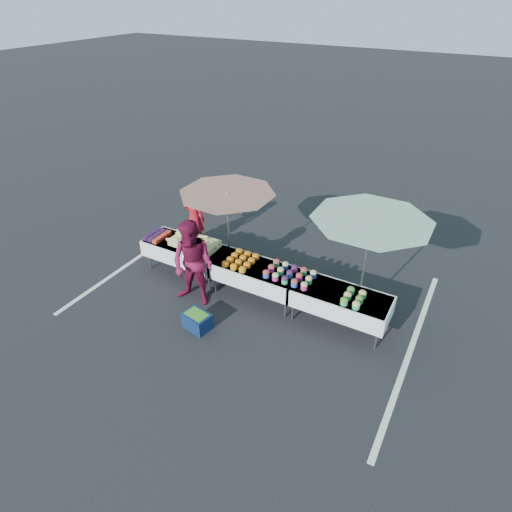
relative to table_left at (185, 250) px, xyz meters
The scene contains 17 objects.
ground 1.89m from the table_left, ahead, with size 80.00×80.00×0.00m, color black.
stripe_left 1.52m from the table_left, behind, with size 0.10×5.00×0.00m, color silver.
stripe_right 5.03m from the table_left, ahead, with size 0.10×5.00×0.00m, color silver.
table_left is the anchor object (origin of this frame).
table_center 1.80m from the table_left, ahead, with size 1.86×0.81×0.75m.
table_right 3.60m from the table_left, ahead, with size 1.86×0.81×0.75m.
berry_punnets 0.74m from the table_left, behind, with size 0.40×0.54×0.08m.
corn_pile 0.35m from the table_left, ahead, with size 1.16×0.57×0.26m.
plastic_bags 0.47m from the table_left, 45.00° to the right, with size 0.30×0.25×0.05m, color white.
carrot_bowls 1.47m from the table_left, ahead, with size 0.55×0.69×0.11m.
potato_cups 2.56m from the table_left, ahead, with size 0.94×0.58×0.16m.
bean_baskets 3.87m from the table_left, ahead, with size 0.36×0.50×0.15m.
vendor 1.22m from the table_left, 115.90° to the left, with size 0.55×0.36×1.52m, color maroon.
customer 1.15m from the table_left, 43.14° to the right, with size 0.89×0.70×1.84m, color maroon.
umbrella_left 1.60m from the table_left, 23.67° to the left, with size 2.62×2.62×2.03m.
umbrella_right 4.11m from the table_left, ahead, with size 2.80×2.80×2.19m.
storage_bin 1.95m from the table_left, 47.01° to the right, with size 0.57×0.45×0.33m.
Camera 1 is at (3.48, -6.21, 5.60)m, focal length 30.00 mm.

